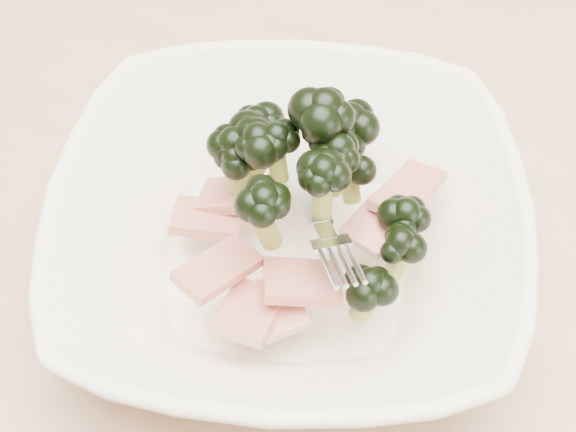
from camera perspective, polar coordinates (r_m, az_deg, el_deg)
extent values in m
cube|color=tan|center=(0.57, 3.71, -1.40)|extent=(1.20, 0.80, 0.04)
cylinder|color=tan|center=(1.26, -14.17, 8.29)|extent=(0.06, 0.06, 0.71)
imported|color=#ECE2C7|center=(0.50, 0.00, -1.01)|extent=(0.38, 0.38, 0.07)
cylinder|color=olive|center=(0.50, -2.10, 4.05)|extent=(0.02, 0.02, 0.03)
ellipsoid|color=black|center=(0.48, -2.16, 5.53)|extent=(0.03, 0.03, 0.03)
cylinder|color=olive|center=(0.53, 4.27, 4.72)|extent=(0.02, 0.02, 0.05)
ellipsoid|color=black|center=(0.51, 4.45, 6.86)|extent=(0.04, 0.04, 0.03)
cylinder|color=olive|center=(0.47, 2.43, 1.24)|extent=(0.01, 0.02, 0.04)
ellipsoid|color=black|center=(0.45, 2.53, 3.21)|extent=(0.03, 0.03, 0.03)
cylinder|color=olive|center=(0.49, 3.48, 3.06)|extent=(0.02, 0.01, 0.03)
ellipsoid|color=black|center=(0.47, 3.61, 4.79)|extent=(0.03, 0.03, 0.03)
cylinder|color=olive|center=(0.53, 3.60, 4.08)|extent=(0.02, 0.02, 0.04)
ellipsoid|color=black|center=(0.51, 3.71, 5.70)|extent=(0.03, 0.03, 0.03)
cylinder|color=olive|center=(0.53, -2.13, 4.99)|extent=(0.02, 0.02, 0.04)
ellipsoid|color=black|center=(0.51, -2.21, 6.75)|extent=(0.03, 0.03, 0.03)
cylinder|color=olive|center=(0.49, 2.42, 4.10)|extent=(0.02, 0.02, 0.04)
ellipsoid|color=black|center=(0.48, 2.51, 6.04)|extent=(0.03, 0.03, 0.02)
cylinder|color=olive|center=(0.48, 7.77, -3.26)|extent=(0.02, 0.02, 0.03)
ellipsoid|color=black|center=(0.46, 8.02, -1.85)|extent=(0.03, 0.03, 0.02)
cylinder|color=olive|center=(0.51, -2.52, 4.04)|extent=(0.02, 0.02, 0.03)
ellipsoid|color=black|center=(0.49, -2.60, 5.74)|extent=(0.04, 0.04, 0.03)
cylinder|color=olive|center=(0.51, -3.40, 3.03)|extent=(0.01, 0.02, 0.03)
ellipsoid|color=black|center=(0.49, -3.50, 4.48)|extent=(0.03, 0.03, 0.03)
cylinder|color=olive|center=(0.50, -0.79, 4.03)|extent=(0.02, 0.01, 0.03)
ellipsoid|color=black|center=(0.48, -0.82, 5.71)|extent=(0.03, 0.03, 0.02)
cylinder|color=olive|center=(0.50, 8.11, -1.34)|extent=(0.02, 0.02, 0.04)
ellipsoid|color=black|center=(0.48, 8.39, 0.21)|extent=(0.03, 0.03, 0.03)
cylinder|color=olive|center=(0.47, 5.70, -6.04)|extent=(0.02, 0.02, 0.03)
ellipsoid|color=black|center=(0.46, 5.88, -4.81)|extent=(0.03, 0.03, 0.03)
cylinder|color=olive|center=(0.51, -3.78, 3.70)|extent=(0.02, 0.01, 0.03)
ellipsoid|color=black|center=(0.49, -3.90, 5.22)|extent=(0.03, 0.03, 0.03)
cylinder|color=olive|center=(0.51, 4.43, 2.32)|extent=(0.02, 0.02, 0.03)
ellipsoid|color=black|center=(0.50, 4.55, 3.62)|extent=(0.03, 0.03, 0.02)
cylinder|color=olive|center=(0.54, 3.69, 4.36)|extent=(0.02, 0.01, 0.03)
ellipsoid|color=black|center=(0.52, 3.79, 5.77)|extent=(0.03, 0.03, 0.03)
cylinder|color=olive|center=(0.46, -1.67, -0.73)|extent=(0.02, 0.02, 0.04)
ellipsoid|color=black|center=(0.44, -1.74, 1.20)|extent=(0.03, 0.03, 0.03)
cylinder|color=olive|center=(0.50, 2.48, 4.99)|extent=(0.02, 0.02, 0.06)
ellipsoid|color=black|center=(0.47, 2.61, 7.72)|extent=(0.04, 0.04, 0.03)
cube|color=maroon|center=(0.50, 8.52, 1.85)|extent=(0.04, 0.06, 0.02)
cube|color=maroon|center=(0.47, 1.01, -4.70)|extent=(0.06, 0.05, 0.02)
cube|color=maroon|center=(0.51, -5.76, -0.17)|extent=(0.05, 0.05, 0.02)
cube|color=maroon|center=(0.47, -5.00, -3.76)|extent=(0.04, 0.06, 0.02)
cube|color=maroon|center=(0.52, -3.84, 1.49)|extent=(0.05, 0.05, 0.02)
cube|color=maroon|center=(0.47, -0.77, -6.43)|extent=(0.05, 0.05, 0.01)
cube|color=maroon|center=(0.47, -2.80, -6.83)|extent=(0.04, 0.04, 0.01)
cube|color=maroon|center=(0.49, 6.28, -0.67)|extent=(0.04, 0.04, 0.01)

